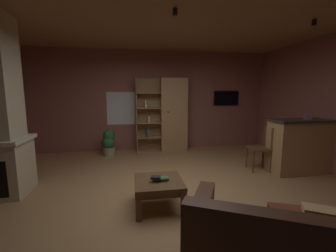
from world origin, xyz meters
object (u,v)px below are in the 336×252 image
(table_book_1, at_px, (164,178))
(potted_floor_plant, at_px, (109,142))
(kitchen_bar_counter, at_px, (304,146))
(coffee_table, at_px, (159,186))
(table_book_2, at_px, (156,177))
(bookshelf_cabinet, at_px, (170,115))
(dining_chair, at_px, (263,145))
(tissue_box, at_px, (308,117))
(wall_mounted_tv, at_px, (226,98))
(table_book_0, at_px, (158,178))

(table_book_1, xyz_separation_m, potted_floor_plant, (-1.01, 2.83, -0.07))
(kitchen_bar_counter, distance_m, potted_floor_plant, 4.45)
(coffee_table, bearing_deg, potted_floor_plant, 108.65)
(table_book_2, bearing_deg, bookshelf_cabinet, 76.52)
(kitchen_bar_counter, xyz_separation_m, dining_chair, (-0.76, 0.23, -0.02))
(bookshelf_cabinet, relative_size, tissue_box, 16.72)
(potted_floor_plant, bearing_deg, bookshelf_cabinet, 10.42)
(potted_floor_plant, bearing_deg, tissue_box, -24.87)
(dining_chair, relative_size, wall_mounted_tv, 1.21)
(table_book_0, xyz_separation_m, dining_chair, (2.34, 1.14, 0.12))
(tissue_box, xyz_separation_m, potted_floor_plant, (-4.04, 1.87, -0.78))
(bookshelf_cabinet, relative_size, table_book_1, 15.50)
(tissue_box, xyz_separation_m, dining_chair, (-0.76, 0.25, -0.61))
(table_book_1, bearing_deg, bookshelf_cabinet, 78.42)
(tissue_box, bearing_deg, bookshelf_cabinet, 137.62)
(bookshelf_cabinet, distance_m, kitchen_bar_counter, 3.25)
(table_book_0, height_order, potted_floor_plant, potted_floor_plant)
(kitchen_bar_counter, relative_size, coffee_table, 2.14)
(tissue_box, relative_size, table_book_0, 0.87)
(bookshelf_cabinet, bearing_deg, tissue_box, -42.38)
(coffee_table, xyz_separation_m, table_book_0, (-0.01, 0.04, 0.09))
(bookshelf_cabinet, relative_size, potted_floor_plant, 2.94)
(table_book_2, relative_size, wall_mounted_tv, 0.17)
(bookshelf_cabinet, relative_size, table_book_2, 15.22)
(potted_floor_plant, distance_m, wall_mounted_tv, 3.59)
(coffee_table, height_order, table_book_2, table_book_2)
(bookshelf_cabinet, distance_m, table_book_0, 3.20)
(table_book_1, bearing_deg, tissue_box, 17.45)
(bookshelf_cabinet, xyz_separation_m, potted_floor_plant, (-1.66, -0.30, -0.63))
(bookshelf_cabinet, relative_size, dining_chair, 2.18)
(coffee_table, bearing_deg, table_book_2, -136.91)
(bookshelf_cabinet, height_order, tissue_box, bookshelf_cabinet)
(kitchen_bar_counter, bearing_deg, table_book_2, -162.53)
(table_book_2, height_order, wall_mounted_tv, wall_mounted_tv)
(bookshelf_cabinet, xyz_separation_m, tissue_box, (2.39, -2.18, 0.15))
(dining_chair, height_order, wall_mounted_tv, wall_mounted_tv)
(wall_mounted_tv, bearing_deg, table_book_1, -125.31)
(table_book_0, bearing_deg, kitchen_bar_counter, 16.33)
(table_book_1, distance_m, table_book_2, 0.12)
(table_book_1, relative_size, wall_mounted_tv, 0.17)
(table_book_0, relative_size, dining_chair, 0.15)
(tissue_box, distance_m, table_book_1, 3.25)
(table_book_2, bearing_deg, table_book_1, 7.15)
(kitchen_bar_counter, xyz_separation_m, tissue_box, (0.00, -0.02, 0.60))
(coffee_table, relative_size, table_book_1, 5.17)
(tissue_box, xyz_separation_m, table_book_2, (-3.14, -0.97, -0.68))
(tissue_box, bearing_deg, coffee_table, -163.36)
(bookshelf_cabinet, xyz_separation_m, dining_chair, (1.63, -1.92, -0.46))
(bookshelf_cabinet, distance_m, potted_floor_plant, 1.80)
(tissue_box, relative_size, potted_floor_plant, 0.18)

